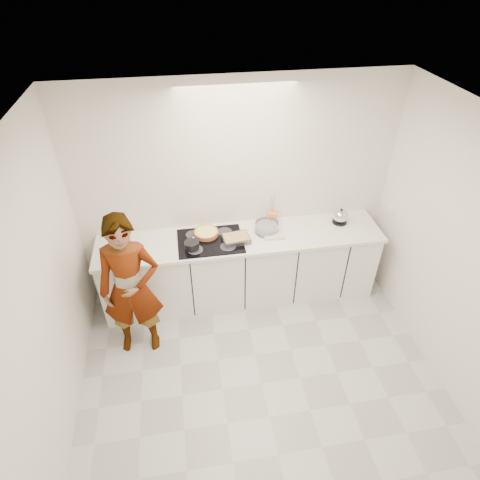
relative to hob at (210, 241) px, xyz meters
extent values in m
cube|color=silver|center=(0.35, -1.26, -0.92)|extent=(3.60, 3.20, 0.00)
cube|color=white|center=(0.35, -1.26, 1.68)|extent=(3.60, 3.20, 0.00)
cube|color=silver|center=(0.35, 0.34, 0.38)|extent=(3.60, 0.00, 2.60)
cube|color=silver|center=(-1.45, -1.26, 0.38)|extent=(0.00, 3.20, 2.60)
cube|color=silver|center=(2.15, -1.26, 0.38)|extent=(0.00, 3.20, 2.60)
cube|color=white|center=(2.14, 0.07, 0.15)|extent=(0.02, 0.15, 0.09)
cube|color=white|center=(0.35, 0.02, -0.48)|extent=(3.20, 0.58, 0.87)
cube|color=white|center=(0.35, 0.02, -0.03)|extent=(3.24, 0.64, 0.04)
cube|color=black|center=(0.00, 0.00, 0.00)|extent=(0.72, 0.54, 0.01)
cylinder|color=#B05737|center=(-0.03, 0.12, 0.03)|extent=(0.28, 0.28, 0.04)
cylinder|color=#FFE86A|center=(-0.03, 0.12, 0.05)|extent=(0.24, 0.24, 0.01)
cylinder|color=black|center=(-0.21, -0.11, 0.05)|extent=(0.19, 0.19, 0.09)
cylinder|color=silver|center=(-0.19, -0.09, 0.09)|extent=(0.02, 0.06, 0.14)
cube|color=silver|center=(0.28, -0.05, 0.03)|extent=(0.32, 0.25, 0.06)
cube|color=#DFB66A|center=(0.28, -0.05, 0.05)|extent=(0.29, 0.22, 0.02)
cylinder|color=silver|center=(0.66, 0.08, 0.06)|extent=(0.30, 0.30, 0.12)
cylinder|color=white|center=(0.66, 0.08, 0.04)|extent=(0.25, 0.25, 0.06)
cube|color=white|center=(0.72, -0.02, 0.01)|extent=(0.24, 0.18, 0.04)
cylinder|color=black|center=(1.55, 0.12, 0.00)|extent=(0.21, 0.21, 0.02)
sphere|color=silver|center=(1.55, 0.12, 0.08)|extent=(0.20, 0.20, 0.17)
sphere|color=black|center=(1.55, 0.12, 0.17)|extent=(0.04, 0.04, 0.03)
cylinder|color=orange|center=(0.76, 0.24, 0.07)|extent=(0.15, 0.15, 0.15)
imported|color=white|center=(-0.85, -0.54, -0.08)|extent=(0.62, 0.42, 1.68)
camera|label=1|loc=(-0.25, -3.55, 2.70)|focal=30.00mm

